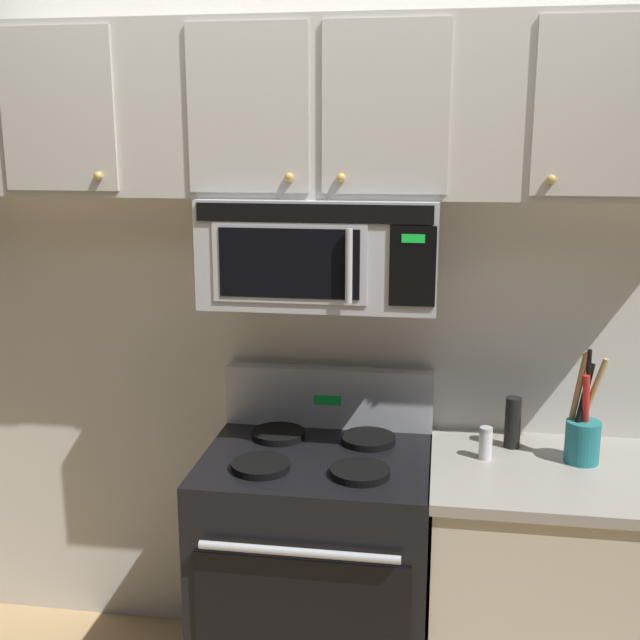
{
  "coord_description": "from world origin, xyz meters",
  "views": [
    {
      "loc": [
        0.39,
        -2.02,
        1.94
      ],
      "look_at": [
        0.0,
        0.49,
        1.35
      ],
      "focal_mm": 44.31,
      "sensor_mm": 36.0,
      "label": 1
    }
  ],
  "objects_px": {
    "over_range_microwave": "(322,250)",
    "salt_shaker": "(486,443)",
    "stove_range": "(317,571)",
    "utensil_crock_teal": "(583,433)",
    "pepper_mill": "(513,423)"
  },
  "relations": [
    {
      "from": "utensil_crock_teal",
      "to": "salt_shaker",
      "type": "xyz_separation_m",
      "value": [
        -0.31,
        -0.02,
        -0.05
      ]
    },
    {
      "from": "utensil_crock_teal",
      "to": "pepper_mill",
      "type": "xyz_separation_m",
      "value": [
        -0.21,
        0.1,
        -0.01
      ]
    },
    {
      "from": "over_range_microwave",
      "to": "salt_shaker",
      "type": "xyz_separation_m",
      "value": [
        0.56,
        -0.06,
        -0.62
      ]
    },
    {
      "from": "salt_shaker",
      "to": "pepper_mill",
      "type": "xyz_separation_m",
      "value": [
        0.1,
        0.12,
        0.03
      ]
    },
    {
      "from": "over_range_microwave",
      "to": "utensil_crock_teal",
      "type": "height_order",
      "value": "over_range_microwave"
    },
    {
      "from": "over_range_microwave",
      "to": "pepper_mill",
      "type": "xyz_separation_m",
      "value": [
        0.65,
        0.05,
        -0.59
      ]
    },
    {
      "from": "stove_range",
      "to": "pepper_mill",
      "type": "distance_m",
      "value": 0.85
    },
    {
      "from": "salt_shaker",
      "to": "stove_range",
      "type": "bearing_deg",
      "value": -174.54
    },
    {
      "from": "over_range_microwave",
      "to": "pepper_mill",
      "type": "height_order",
      "value": "over_range_microwave"
    },
    {
      "from": "stove_range",
      "to": "utensil_crock_teal",
      "type": "bearing_deg",
      "value": 4.95
    },
    {
      "from": "utensil_crock_teal",
      "to": "over_range_microwave",
      "type": "bearing_deg",
      "value": 177.25
    },
    {
      "from": "over_range_microwave",
      "to": "salt_shaker",
      "type": "bearing_deg",
      "value": -6.49
    },
    {
      "from": "salt_shaker",
      "to": "pepper_mill",
      "type": "relative_size",
      "value": 0.62
    },
    {
      "from": "over_range_microwave",
      "to": "pepper_mill",
      "type": "relative_size",
      "value": 4.28
    },
    {
      "from": "stove_range",
      "to": "over_range_microwave",
      "type": "bearing_deg",
      "value": 90.14
    }
  ]
}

